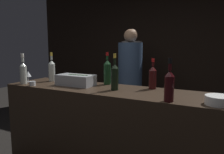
% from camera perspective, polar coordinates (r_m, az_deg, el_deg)
% --- Properties ---
extents(wall_back_chalkboard, '(6.40, 0.06, 2.80)m').
position_cam_1_polar(wall_back_chalkboard, '(4.54, 14.70, 6.90)').
color(wall_back_chalkboard, black).
rests_on(wall_back_chalkboard, ground_plane).
extents(bar_counter, '(2.39, 0.60, 1.04)m').
position_cam_1_polar(bar_counter, '(2.39, -0.35, -15.43)').
color(bar_counter, '#2D2116').
rests_on(bar_counter, ground_plane).
extents(ice_bin_with_bottles, '(0.42, 0.21, 0.12)m').
position_cam_1_polar(ice_bin_with_bottles, '(2.46, -9.32, -0.65)').
color(ice_bin_with_bottles, '#9EA0A5').
rests_on(ice_bin_with_bottles, bar_counter).
extents(bowl_white, '(0.21, 0.21, 0.07)m').
position_cam_1_polar(bowl_white, '(1.82, 26.21, -5.41)').
color(bowl_white, white).
rests_on(bowl_white, bar_counter).
extents(wine_glass, '(0.07, 0.07, 0.13)m').
position_cam_1_polar(wine_glass, '(2.85, -21.06, 0.63)').
color(wine_glass, silver).
rests_on(wine_glass, bar_counter).
extents(candle_votive, '(0.07, 0.07, 0.05)m').
position_cam_1_polar(candle_votive, '(2.57, -20.06, -1.59)').
color(candle_votive, silver).
rests_on(candle_votive, bar_counter).
extents(white_wine_bottle, '(0.08, 0.08, 0.35)m').
position_cam_1_polar(white_wine_bottle, '(2.72, -22.18, 1.32)').
color(white_wine_bottle, '#B2B7AD').
rests_on(white_wine_bottle, bar_counter).
extents(red_wine_bottle_burgundy, '(0.08, 0.08, 0.37)m').
position_cam_1_polar(red_wine_bottle_burgundy, '(2.48, -1.26, 1.46)').
color(red_wine_bottle_burgundy, '#143319').
rests_on(red_wine_bottle_burgundy, bar_counter).
extents(red_wine_bottle_black_foil, '(0.08, 0.08, 0.35)m').
position_cam_1_polar(red_wine_bottle_black_foil, '(1.77, 14.73, -1.92)').
color(red_wine_bottle_black_foil, black).
rests_on(red_wine_bottle_black_foil, bar_counter).
extents(champagne_bottle, '(0.08, 0.08, 0.36)m').
position_cam_1_polar(champagne_bottle, '(2.16, 0.70, 0.31)').
color(champagne_bottle, black).
rests_on(champagne_bottle, bar_counter).
extents(red_wine_bottle_tall, '(0.08, 0.08, 0.31)m').
position_cam_1_polar(red_wine_bottle_tall, '(2.26, 10.56, 0.09)').
color(red_wine_bottle_tall, '#380F0F').
rests_on(red_wine_bottle_tall, bar_counter).
extents(rose_wine_bottle, '(0.08, 0.08, 0.36)m').
position_cam_1_polar(rose_wine_bottle, '(2.82, -15.46, 1.83)').
color(rose_wine_bottle, '#B2B7AD').
rests_on(rose_wine_bottle, bar_counter).
extents(person_in_hoodie, '(0.36, 0.36, 1.77)m').
position_cam_1_polar(person_in_hoodie, '(3.97, 5.09, 1.06)').
color(person_in_hoodie, black).
rests_on(person_in_hoodie, ground_plane).
extents(person_blond_tee, '(0.39, 0.39, 1.74)m').
position_cam_1_polar(person_blond_tee, '(3.54, 4.72, -0.20)').
color(person_blond_tee, black).
rests_on(person_blond_tee, ground_plane).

